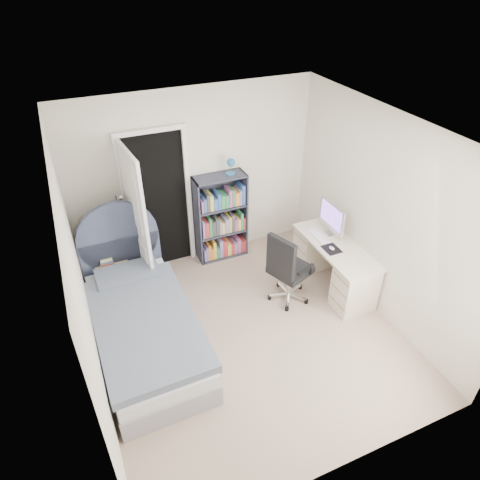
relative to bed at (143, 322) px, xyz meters
name	(u,v)px	position (x,y,z in m)	size (l,w,h in m)	color
room_shell	(250,250)	(1.17, -0.38, 0.94)	(3.50, 3.70, 2.60)	gray
door	(145,215)	(0.38, 1.13, 0.73)	(0.92, 0.83, 2.06)	black
bed	(143,322)	(0.00, 0.00, 0.00)	(1.09, 2.23, 1.37)	gray
nightstand	(111,267)	(-0.17, 1.05, 0.09)	(0.42, 0.42, 0.61)	tan
floor_lamp	(127,246)	(0.09, 1.26, 0.23)	(0.19, 0.19, 1.32)	silver
bookcase	(222,221)	(1.47, 1.26, 0.29)	(0.73, 0.31, 1.56)	#313444
desk	(334,263)	(2.59, 0.00, 0.06)	(0.55, 1.37, 1.12)	beige
office_chair	(287,266)	(1.85, -0.03, 0.26)	(0.59, 0.60, 1.04)	silver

